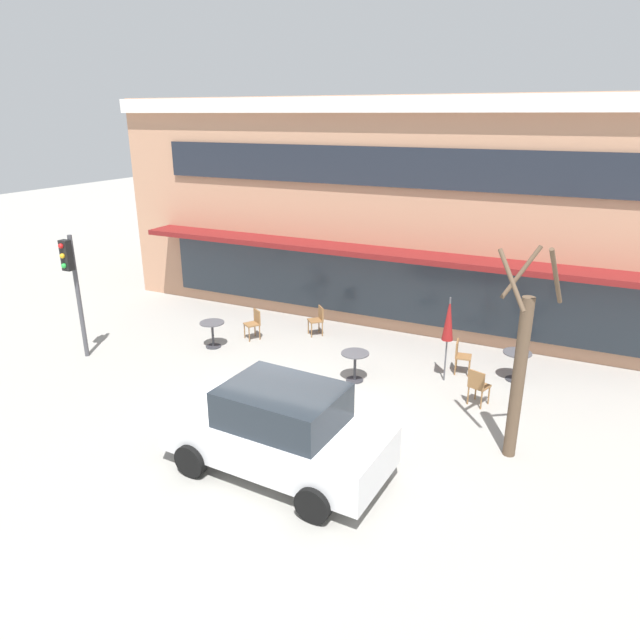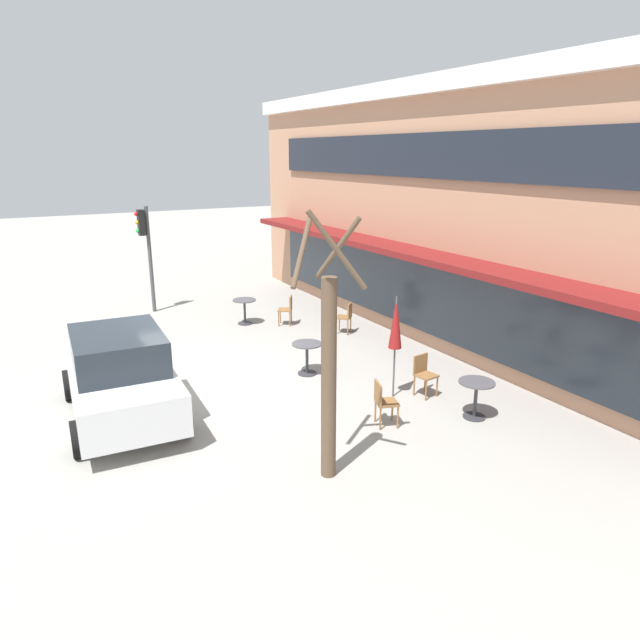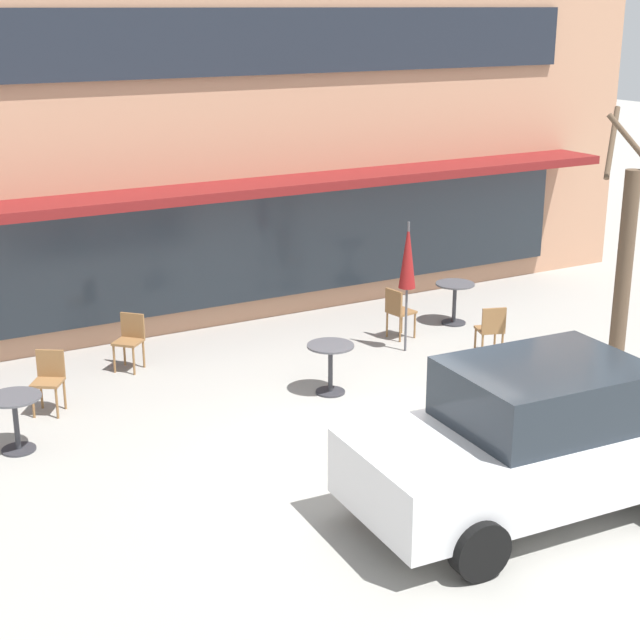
% 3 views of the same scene
% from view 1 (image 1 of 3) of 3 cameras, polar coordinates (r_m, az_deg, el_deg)
% --- Properties ---
extents(ground_plane, '(80.00, 80.00, 0.00)m').
position_cam_1_polar(ground_plane, '(12.92, -2.40, -9.52)').
color(ground_plane, '#9E9B93').
extents(building_facade, '(19.52, 9.10, 6.85)m').
position_cam_1_polar(building_facade, '(20.77, 10.80, 11.48)').
color(building_facade, tan).
rests_on(building_facade, ground).
extents(cafe_table_near_wall, '(0.70, 0.70, 0.76)m').
position_cam_1_polar(cafe_table_near_wall, '(16.60, -10.71, -1.01)').
color(cafe_table_near_wall, '#333338').
rests_on(cafe_table_near_wall, ground).
extents(cafe_table_streetside, '(0.70, 0.70, 0.76)m').
position_cam_1_polar(cafe_table_streetside, '(15.13, 19.05, -3.91)').
color(cafe_table_streetside, '#333338').
rests_on(cafe_table_streetside, ground).
extents(cafe_table_by_tree, '(0.70, 0.70, 0.76)m').
position_cam_1_polar(cafe_table_by_tree, '(14.30, 3.52, -4.19)').
color(cafe_table_by_tree, '#333338').
rests_on(cafe_table_by_tree, ground).
extents(patio_umbrella_green_folded, '(0.28, 0.28, 2.20)m').
position_cam_1_polar(patio_umbrella_green_folded, '(14.22, 12.75, 0.03)').
color(patio_umbrella_green_folded, '#4C4C51').
rests_on(patio_umbrella_green_folded, ground).
extents(cafe_chair_0, '(0.57, 0.57, 0.89)m').
position_cam_1_polar(cafe_chair_0, '(17.22, -0.23, 0.16)').
color(cafe_chair_0, olive).
rests_on(cafe_chair_0, ground).
extents(cafe_chair_1, '(0.55, 0.55, 0.89)m').
position_cam_1_polar(cafe_chair_1, '(17.04, -6.61, -0.20)').
color(cafe_chair_1, olive).
rests_on(cafe_chair_1, ground).
extents(cafe_chair_2, '(0.45, 0.45, 0.89)m').
position_cam_1_polar(cafe_chair_2, '(15.12, 13.88, -3.34)').
color(cafe_chair_2, olive).
rests_on(cafe_chair_2, ground).
extents(cafe_chair_3, '(0.51, 0.51, 0.89)m').
position_cam_1_polar(cafe_chair_3, '(13.58, 15.52, -6.25)').
color(cafe_chair_3, olive).
rests_on(cafe_chair_3, ground).
extents(parked_sedan, '(4.29, 2.20, 1.76)m').
position_cam_1_polar(parked_sedan, '(10.68, -4.22, -10.91)').
color(parked_sedan, silver).
rests_on(parked_sedan, ground).
extents(street_tree, '(1.19, 1.16, 4.29)m').
position_cam_1_polar(street_tree, '(11.32, 19.33, -4.61)').
color(street_tree, brown).
rests_on(street_tree, ground).
extents(traffic_light_pole, '(0.26, 0.44, 3.40)m').
position_cam_1_polar(traffic_light_pole, '(16.42, -23.52, 3.96)').
color(traffic_light_pole, '#47474C').
rests_on(traffic_light_pole, ground).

